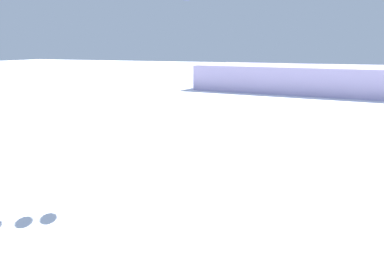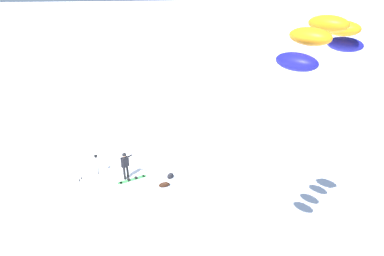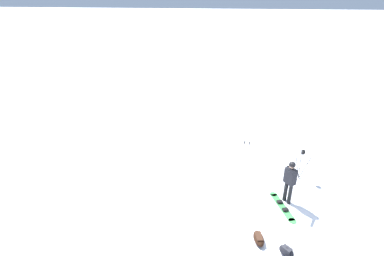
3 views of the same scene
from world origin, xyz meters
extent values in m
plane|color=white|center=(0.00, 0.00, 0.00)|extent=(300.00, 300.00, 0.00)
cylinder|color=black|center=(0.41, 0.71, 0.42)|extent=(0.14, 0.14, 0.84)
cylinder|color=black|center=(0.28, 0.88, 0.42)|extent=(0.14, 0.14, 0.84)
cube|color=black|center=(0.34, 0.79, 1.14)|extent=(0.45, 0.48, 0.60)
sphere|color=tan|center=(0.34, 0.79, 1.58)|extent=(0.23, 0.23, 0.23)
sphere|color=black|center=(0.34, 0.79, 1.61)|extent=(0.24, 0.24, 0.24)
cylinder|color=black|center=(0.25, 0.50, 1.55)|extent=(0.48, 0.40, 0.42)
cylinder|color=black|center=(0.24, 0.97, 1.14)|extent=(0.09, 0.09, 0.60)
cube|color=#3F994C|center=(0.16, 0.45, 0.01)|extent=(0.77, 1.50, 0.02)
cylinder|color=#3F994C|center=(0.43, -0.25, 0.01)|extent=(0.27, 0.27, 0.02)
cylinder|color=#3F994C|center=(-0.10, 1.16, 0.01)|extent=(0.27, 0.27, 0.02)
cube|color=black|center=(0.24, 0.25, 0.06)|extent=(0.24, 0.20, 0.08)
cube|color=black|center=(0.09, 0.66, 0.06)|extent=(0.24, 0.20, 0.08)
ellipsoid|color=navy|center=(-8.51, -4.34, 8.91)|extent=(1.23, 1.14, 0.44)
ellipsoid|color=orange|center=(-8.19, -4.76, 9.43)|extent=(1.23, 1.14, 0.44)
ellipsoid|color=orange|center=(-7.60, -5.53, 9.64)|extent=(1.23, 1.14, 0.44)
ellipsoid|color=orange|center=(-7.01, -6.29, 9.43)|extent=(1.23, 1.14, 0.44)
ellipsoid|color=navy|center=(-6.69, -6.71, 8.91)|extent=(1.23, 1.14, 0.44)
ellipsoid|color=black|center=(-0.77, -1.35, 0.11)|extent=(0.43, 0.70, 0.23)
cube|color=#402618|center=(-0.77, -1.35, 0.19)|extent=(0.26, 0.42, 0.08)
cylinder|color=#262628|center=(1.06, 2.67, 0.58)|extent=(0.03, 0.38, 1.16)
cylinder|color=#262628|center=(0.91, 2.40, 0.58)|extent=(0.33, 0.23, 1.16)
cylinder|color=#262628|center=(1.20, 2.38, 0.58)|extent=(0.31, 0.26, 1.16)
cube|color=black|center=(1.06, 2.49, 1.18)|extent=(0.10, 0.10, 0.06)
cube|color=black|center=(1.06, 2.49, 1.26)|extent=(0.12, 0.16, 0.10)
ellipsoid|color=black|center=(0.02, -1.76, 0.14)|extent=(0.55, 0.55, 0.29)
cube|color=#2C2C33|center=(0.02, -1.76, 0.25)|extent=(0.33, 0.33, 0.08)
cylinder|color=gray|center=(-1.28, 3.04, 0.65)|extent=(0.18, 0.24, 1.27)
cylinder|color=black|center=(-1.28, 3.04, 1.22)|extent=(0.05, 0.05, 0.14)
cylinder|color=gray|center=(-1.10, 2.96, 0.65)|extent=(0.06, 0.28, 1.27)
cylinder|color=black|center=(-1.10, 2.96, 1.22)|extent=(0.05, 0.05, 0.14)
camera|label=1|loc=(7.17, 2.31, 6.74)|focal=35.40mm
camera|label=2|loc=(-15.60, -0.78, 10.76)|focal=29.68mm
camera|label=3|loc=(-1.71, -8.53, 7.12)|focal=27.52mm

